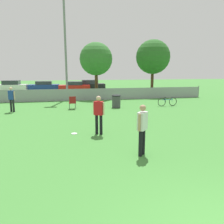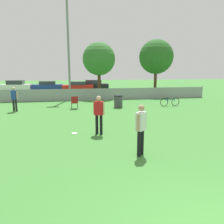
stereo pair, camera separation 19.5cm
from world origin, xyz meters
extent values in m
cube|color=gray|center=(0.00, 18.00, 0.55)|extent=(21.88, 0.03, 1.10)
cylinder|color=slate|center=(10.94, 18.00, 0.61)|extent=(0.07, 0.07, 1.21)
cylinder|color=gray|center=(-2.52, 19.00, 4.66)|extent=(0.20, 0.20, 9.32)
cylinder|color=#4C331E|center=(0.46, 20.00, 1.34)|extent=(0.32, 0.32, 2.67)
sphere|color=#33702D|center=(0.46, 20.00, 3.91)|extent=(3.30, 3.30, 3.30)
cylinder|color=#4C331E|center=(6.92, 20.89, 1.42)|extent=(0.32, 0.32, 2.83)
sphere|color=#286023|center=(6.92, 20.89, 4.23)|extent=(3.74, 3.74, 3.74)
cylinder|color=black|center=(-0.28, 4.05, 0.44)|extent=(0.13, 0.13, 0.87)
cylinder|color=black|center=(-0.14, 4.19, 0.44)|extent=(0.13, 0.13, 0.87)
cube|color=silver|center=(-0.21, 4.12, 1.17)|extent=(0.42, 0.42, 0.60)
sphere|color=tan|center=(-0.21, 4.12, 1.61)|extent=(0.21, 0.21, 0.21)
cylinder|color=tan|center=(-0.37, 3.96, 1.17)|extent=(0.08, 0.08, 0.56)
cylinder|color=tan|center=(-0.05, 4.28, 1.17)|extent=(0.08, 0.08, 0.56)
cylinder|color=black|center=(-1.34, 6.88, 0.44)|extent=(0.13, 0.13, 0.87)
cylinder|color=black|center=(-1.16, 6.78, 0.44)|extent=(0.13, 0.13, 0.87)
cube|color=red|center=(-1.25, 6.83, 1.17)|extent=(0.43, 0.38, 0.60)
sphere|color=#D8AD8C|center=(-1.25, 6.83, 1.61)|extent=(0.21, 0.21, 0.21)
cylinder|color=#D8AD8C|center=(-1.45, 6.94, 1.17)|extent=(0.08, 0.08, 0.56)
cylinder|color=#D8AD8C|center=(-1.06, 6.71, 1.17)|extent=(0.08, 0.08, 0.56)
cylinder|color=black|center=(-6.15, 13.18, 0.42)|extent=(0.13, 0.13, 0.85)
cylinder|color=black|center=(-6.33, 13.26, 0.42)|extent=(0.13, 0.13, 0.85)
cube|color=navy|center=(-6.24, 13.22, 1.15)|extent=(0.41, 0.34, 0.60)
sphere|color=#D8AD8C|center=(-6.24, 13.22, 1.58)|extent=(0.21, 0.21, 0.21)
cylinder|color=#D8AD8C|center=(-6.04, 13.13, 1.14)|extent=(0.08, 0.08, 0.56)
cylinder|color=#D8AD8C|center=(-6.44, 13.30, 1.14)|extent=(0.08, 0.08, 0.56)
cylinder|color=white|center=(-2.33, 7.09, 0.01)|extent=(0.27, 0.27, 0.03)
torus|color=white|center=(-2.33, 7.09, 0.01)|extent=(0.27, 0.27, 0.03)
cylinder|color=#333338|center=(-2.00, 13.89, 0.21)|extent=(0.02, 0.02, 0.42)
cylinder|color=#333338|center=(-2.43, 13.86, 0.21)|extent=(0.02, 0.02, 0.42)
cylinder|color=#333338|center=(-1.97, 13.45, 0.21)|extent=(0.02, 0.02, 0.42)
cylinder|color=#333338|center=(-2.41, 13.43, 0.21)|extent=(0.02, 0.02, 0.42)
cube|color=maroon|center=(-2.20, 13.66, 0.43)|extent=(0.51, 0.51, 0.03)
cube|color=maroon|center=(-2.19, 13.43, 0.69)|extent=(0.48, 0.05, 0.49)
torus|color=black|center=(4.73, 13.37, 0.33)|extent=(0.67, 0.05, 0.66)
torus|color=black|center=(5.68, 13.39, 0.33)|extent=(0.67, 0.05, 0.66)
cylinder|color=#195999|center=(5.20, 13.38, 0.50)|extent=(0.88, 0.05, 0.04)
cylinder|color=#195999|center=(4.99, 13.38, 0.50)|extent=(0.03, 0.03, 0.34)
cylinder|color=#195999|center=(5.60, 13.39, 0.50)|extent=(0.03, 0.03, 0.31)
cube|color=black|center=(4.99, 13.38, 0.69)|extent=(0.16, 0.06, 0.04)
cylinder|color=black|center=(5.60, 13.39, 0.66)|extent=(0.03, 0.44, 0.03)
cylinder|color=#3F3F44|center=(1.08, 13.55, 0.43)|extent=(0.64, 0.64, 0.86)
cylinder|color=black|center=(1.08, 13.55, 0.90)|extent=(0.67, 0.67, 0.08)
cylinder|color=black|center=(-8.48, 29.57, 0.32)|extent=(0.64, 0.21, 0.63)
cylinder|color=black|center=(-8.55, 28.10, 0.32)|extent=(0.64, 0.21, 0.63)
cylinder|color=black|center=(-10.91, 29.68, 0.32)|extent=(0.64, 0.21, 0.63)
cylinder|color=black|center=(-10.98, 28.22, 0.32)|extent=(0.64, 0.21, 0.63)
cube|color=white|center=(-9.73, 28.89, 0.55)|extent=(4.01, 1.87, 0.73)
cube|color=#2D333D|center=(-9.73, 28.89, 1.19)|extent=(2.11, 1.58, 0.55)
cylinder|color=black|center=(-4.32, 29.97, 0.32)|extent=(0.65, 0.19, 0.65)
cylinder|color=black|center=(-4.33, 28.53, 0.32)|extent=(0.65, 0.19, 0.65)
cylinder|color=black|center=(-6.86, 29.99, 0.32)|extent=(0.65, 0.19, 0.65)
cylinder|color=black|center=(-6.88, 28.56, 0.32)|extent=(0.65, 0.19, 0.65)
cube|color=navy|center=(-5.60, 29.26, 0.53)|extent=(4.12, 1.70, 0.62)
cube|color=#2D333D|center=(-5.60, 29.26, 1.07)|extent=(2.15, 1.48, 0.46)
cylinder|color=black|center=(-0.19, 27.97, 0.32)|extent=(0.64, 0.22, 0.63)
cylinder|color=black|center=(-0.28, 26.50, 0.32)|extent=(0.64, 0.22, 0.63)
cylinder|color=black|center=(-2.72, 28.13, 0.32)|extent=(0.64, 0.22, 0.63)
cylinder|color=black|center=(-2.81, 26.66, 0.32)|extent=(0.64, 0.22, 0.63)
cube|color=red|center=(-1.50, 27.32, 0.52)|extent=(4.18, 1.95, 0.63)
cube|color=#2D333D|center=(-1.50, 27.32, 1.08)|extent=(2.21, 1.62, 0.47)
cylinder|color=black|center=(1.97, 29.26, 0.30)|extent=(0.61, 0.18, 0.61)
cylinder|color=black|center=(1.97, 27.71, 0.30)|extent=(0.61, 0.18, 0.61)
cylinder|color=black|center=(-0.63, 29.26, 0.30)|extent=(0.61, 0.18, 0.61)
cylinder|color=black|center=(-0.63, 27.71, 0.30)|extent=(0.61, 0.18, 0.61)
cube|color=black|center=(0.67, 28.48, 0.54)|extent=(4.20, 1.78, 0.73)
cube|color=#2D333D|center=(0.67, 28.48, 1.18)|extent=(2.18, 1.56, 0.55)
camera|label=1|loc=(-2.61, -2.46, 2.81)|focal=35.00mm
camera|label=2|loc=(-2.41, -2.50, 2.81)|focal=35.00mm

